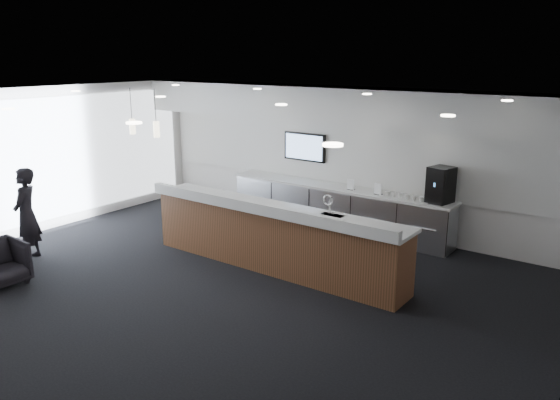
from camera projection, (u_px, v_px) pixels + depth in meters
The scene contains 23 objects.
ground at pixel (221, 286), 8.84m from camera, with size 10.00×10.00×0.00m, color black.
ceiling at pixel (216, 98), 8.06m from camera, with size 10.00×8.00×0.02m, color black.
back_wall at pixel (346, 158), 11.57m from camera, with size 10.00×0.02×3.00m, color white.
left_wall at pixel (40, 160), 11.30m from camera, with size 0.02×8.00×3.00m, color white.
soffit_bulkhead at pixel (337, 105), 10.92m from camera, with size 10.00×0.90×0.70m, color silver.
alcove_panel at pixel (346, 153), 11.52m from camera, with size 9.80×0.06×1.40m, color silver.
window_blinds_wall at pixel (41, 161), 11.28m from camera, with size 0.04×7.36×2.55m, color silver.
back_credenza at pixel (336, 208), 11.55m from camera, with size 5.06×0.66×0.95m.
wall_tv at pixel (305, 147), 12.03m from camera, with size 1.05×0.08×0.62m.
pendant_left at pixel (152, 130), 10.25m from camera, with size 0.12×0.12×0.30m, color beige.
pendant_right at pixel (127, 127), 10.65m from camera, with size 0.12×0.12×0.30m, color beige.
ceiling_can_lights at pixel (216, 100), 8.07m from camera, with size 7.00×5.00×0.02m, color white, non-canonical shape.
service_counter at pixel (273, 237), 9.43m from camera, with size 5.00×0.85×1.49m.
coffee_machine at pixel (441, 185), 10.11m from camera, with size 0.48×0.55×0.67m.
info_sign_left at pixel (351, 185), 11.09m from camera, with size 0.16×0.02×0.22m, color white.
info_sign_right at pixel (378, 189), 10.72m from camera, with size 0.17×0.02×0.22m, color white.
lounge_guest at pixel (27, 215), 9.77m from camera, with size 0.62×0.41×1.70m, color black.
cup_0 at pixel (421, 199), 10.25m from camera, with size 0.09×0.09×0.09m, color white.
cup_1 at pixel (414, 198), 10.33m from camera, with size 0.09×0.09×0.09m, color white.
cup_2 at pixel (407, 197), 10.41m from camera, with size 0.09×0.09×0.09m, color white.
cup_3 at pixel (400, 196), 10.48m from camera, with size 0.09×0.09×0.09m, color white.
cup_4 at pixel (394, 195), 10.56m from camera, with size 0.09×0.09×0.09m, color white.
cup_5 at pixel (387, 194), 10.64m from camera, with size 0.09×0.09×0.09m, color white.
Camera 1 is at (5.59, -6.04, 3.64)m, focal length 35.00 mm.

